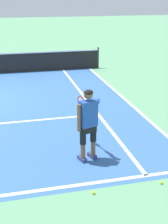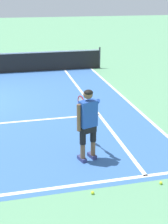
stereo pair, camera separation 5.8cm
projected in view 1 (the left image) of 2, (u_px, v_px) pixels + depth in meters
line_singles_right at (88, 101)px, 11.34m from camera, size 0.10×10.09×0.01m
line_doubles_right at (124, 98)px, 11.64m from camera, size 0.10×10.09×0.01m
tennis_player at (88, 120)px, 7.08m from camera, size 0.58×1.22×1.71m
tennis_ball_near_feet at (93, 193)px, 6.14m from camera, size 0.07×0.07×0.07m
tennis_ball_by_baseline at (161, 182)px, 6.46m from camera, size 0.07×0.07×0.07m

